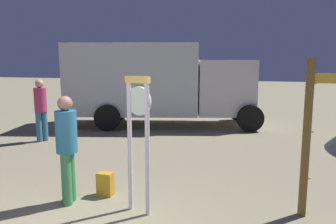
{
  "coord_description": "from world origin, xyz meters",
  "views": [
    {
      "loc": [
        2.26,
        -2.77,
        2.3
      ],
      "look_at": [
        0.19,
        4.13,
        1.2
      ],
      "focal_mm": 34.36,
      "sensor_mm": 36.0,
      "label": 1
    }
  ],
  "objects_px": {
    "person_near_clock": "(67,144)",
    "backpack": "(105,184)",
    "box_truck_far": "(154,73)",
    "standing_clock": "(138,130)",
    "person_distant": "(41,107)",
    "box_truck_near": "(155,82)"
  },
  "relations": [
    {
      "from": "person_distant",
      "to": "box_truck_far",
      "type": "distance_m",
      "value": 14.59
    },
    {
      "from": "person_near_clock",
      "to": "person_distant",
      "type": "xyz_separation_m",
      "value": [
        -3.23,
        3.48,
        0.03
      ]
    },
    {
      "from": "box_truck_near",
      "to": "standing_clock",
      "type": "bearing_deg",
      "value": -73.11
    },
    {
      "from": "box_truck_far",
      "to": "person_distant",
      "type": "bearing_deg",
      "value": -84.09
    },
    {
      "from": "standing_clock",
      "to": "person_near_clock",
      "type": "relative_size",
      "value": 1.18
    },
    {
      "from": "person_distant",
      "to": "backpack",
      "type": "bearing_deg",
      "value": -39.6
    },
    {
      "from": "person_near_clock",
      "to": "box_truck_near",
      "type": "bearing_deg",
      "value": 96.96
    },
    {
      "from": "standing_clock",
      "to": "person_near_clock",
      "type": "height_order",
      "value": "standing_clock"
    },
    {
      "from": "backpack",
      "to": "box_truck_near",
      "type": "distance_m",
      "value": 6.71
    },
    {
      "from": "backpack",
      "to": "box_truck_far",
      "type": "relative_size",
      "value": 0.06
    },
    {
      "from": "backpack",
      "to": "box_truck_far",
      "type": "height_order",
      "value": "box_truck_far"
    },
    {
      "from": "backpack",
      "to": "box_truck_far",
      "type": "bearing_deg",
      "value": 106.4
    },
    {
      "from": "person_near_clock",
      "to": "backpack",
      "type": "relative_size",
      "value": 4.38
    },
    {
      "from": "person_near_clock",
      "to": "backpack",
      "type": "distance_m",
      "value": 1.01
    },
    {
      "from": "box_truck_near",
      "to": "box_truck_far",
      "type": "distance_m",
      "value": 11.76
    },
    {
      "from": "backpack",
      "to": "box_truck_near",
      "type": "relative_size",
      "value": 0.06
    },
    {
      "from": "standing_clock",
      "to": "person_distant",
      "type": "distance_m",
      "value": 5.65
    },
    {
      "from": "standing_clock",
      "to": "box_truck_far",
      "type": "distance_m",
      "value": 18.92
    },
    {
      "from": "standing_clock",
      "to": "box_truck_far",
      "type": "relative_size",
      "value": 0.32
    },
    {
      "from": "standing_clock",
      "to": "person_near_clock",
      "type": "bearing_deg",
      "value": -178.73
    },
    {
      "from": "box_truck_near",
      "to": "box_truck_far",
      "type": "xyz_separation_m",
      "value": [
        -3.89,
        11.1,
        -0.08
      ]
    },
    {
      "from": "person_near_clock",
      "to": "person_distant",
      "type": "height_order",
      "value": "person_distant"
    }
  ]
}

